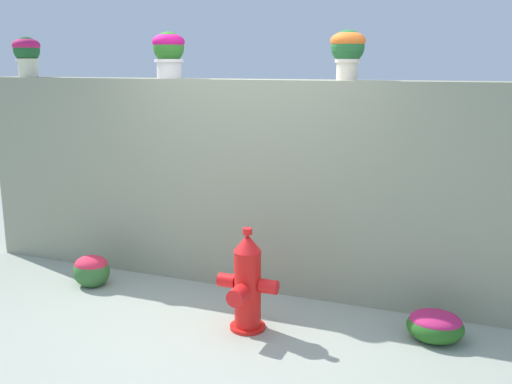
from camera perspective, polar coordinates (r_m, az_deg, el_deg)
ground_plane at (r=4.85m, az=-5.65°, el=-13.73°), size 24.00×24.00×0.00m
stone_wall at (r=5.57m, az=-0.18°, el=0.68°), size 6.05×0.35×2.00m
potted_plant_0 at (r=6.94m, az=-21.61°, el=12.66°), size 0.29×0.29×0.43m
potted_plant_1 at (r=5.85m, az=-8.58°, el=13.60°), size 0.31×0.31×0.44m
potted_plant_2 at (r=5.21m, az=9.00°, el=13.78°), size 0.30×0.30×0.43m
fire_hydrant at (r=4.76m, az=-0.89°, el=-9.10°), size 0.51×0.42×0.86m
flower_bush_left at (r=5.97m, az=-15.88°, el=-7.32°), size 0.36×0.33×0.32m
flower_bush_right at (r=4.90m, az=17.21°, el=-12.36°), size 0.45×0.40×0.24m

